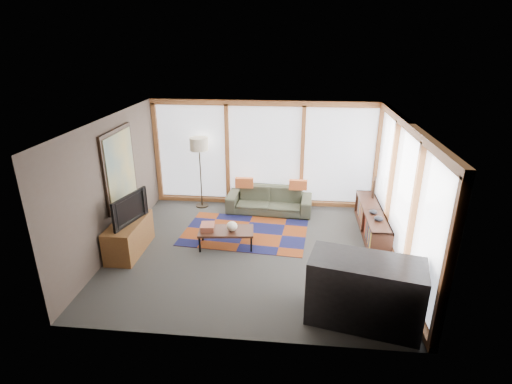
# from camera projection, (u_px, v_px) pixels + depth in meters

# --- Properties ---
(ground) EXTENTS (5.50, 5.50, 0.00)m
(ground) POSITION_uv_depth(u_px,v_px,m) (254.00, 251.00, 7.93)
(ground) COLOR #2C2C29
(ground) RESTS_ON ground
(room_envelope) EXTENTS (5.52, 5.02, 2.62)m
(room_envelope) POSITION_uv_depth(u_px,v_px,m) (282.00, 169.00, 7.85)
(room_envelope) COLOR #493C33
(room_envelope) RESTS_ON ground
(rug) EXTENTS (2.76, 1.91, 0.01)m
(rug) POSITION_uv_depth(u_px,v_px,m) (245.00, 232.00, 8.66)
(rug) COLOR maroon
(rug) RESTS_ON ground
(sofa) EXTENTS (2.06, 0.90, 0.59)m
(sofa) POSITION_uv_depth(u_px,v_px,m) (269.00, 200.00, 9.62)
(sofa) COLOR #3A402E
(sofa) RESTS_ON ground
(pillow_left) EXTENTS (0.44, 0.15, 0.24)m
(pillow_left) POSITION_uv_depth(u_px,v_px,m) (244.00, 183.00, 9.55)
(pillow_left) COLOR #C35B2B
(pillow_left) RESTS_ON sofa
(pillow_right) EXTENTS (0.43, 0.13, 0.23)m
(pillow_right) POSITION_uv_depth(u_px,v_px,m) (298.00, 185.00, 9.42)
(pillow_right) COLOR #C35B2B
(pillow_right) RESTS_ON sofa
(floor_lamp) EXTENTS (0.44, 0.44, 1.76)m
(floor_lamp) POSITION_uv_depth(u_px,v_px,m) (200.00, 173.00, 9.70)
(floor_lamp) COLOR #2E2418
(floor_lamp) RESTS_ON ground
(coffee_table) EXTENTS (1.14, 0.66, 0.36)m
(coffee_table) POSITION_uv_depth(u_px,v_px,m) (226.00, 238.00, 8.04)
(coffee_table) COLOR black
(coffee_table) RESTS_ON ground
(book_stack) EXTENTS (0.30, 0.36, 0.11)m
(book_stack) POSITION_uv_depth(u_px,v_px,m) (208.00, 227.00, 7.99)
(book_stack) COLOR brown
(book_stack) RESTS_ON coffee_table
(vase) EXTENTS (0.24, 0.24, 0.19)m
(vase) POSITION_uv_depth(u_px,v_px,m) (232.00, 226.00, 7.92)
(vase) COLOR #F0E5CF
(vase) RESTS_ON coffee_table
(bookshelf) EXTENTS (0.41, 2.24, 0.56)m
(bookshelf) POSITION_uv_depth(u_px,v_px,m) (372.00, 221.00, 8.54)
(bookshelf) COLOR black
(bookshelf) RESTS_ON ground
(bowl_a) EXTENTS (0.19, 0.19, 0.09)m
(bowl_a) POSITION_uv_depth(u_px,v_px,m) (379.00, 219.00, 7.91)
(bowl_a) COLOR black
(bowl_a) RESTS_ON bookshelf
(bowl_b) EXTENTS (0.19, 0.19, 0.08)m
(bowl_b) POSITION_uv_depth(u_px,v_px,m) (373.00, 212.00, 8.22)
(bowl_b) COLOR black
(bowl_b) RESTS_ON bookshelf
(shelf_picture) EXTENTS (0.12, 0.32, 0.42)m
(shelf_picture) POSITION_uv_depth(u_px,v_px,m) (374.00, 187.00, 9.08)
(shelf_picture) COLOR black
(shelf_picture) RESTS_ON bookshelf
(tv_console) EXTENTS (0.54, 1.28, 0.64)m
(tv_console) POSITION_uv_depth(u_px,v_px,m) (129.00, 237.00, 7.81)
(tv_console) COLOR brown
(tv_console) RESTS_ON ground
(television) EXTENTS (0.38, 1.00, 0.58)m
(television) POSITION_uv_depth(u_px,v_px,m) (126.00, 208.00, 7.59)
(television) COLOR black
(television) RESTS_ON tv_console
(bar_counter) EXTENTS (1.74, 1.09, 1.02)m
(bar_counter) POSITION_uv_depth(u_px,v_px,m) (365.00, 291.00, 5.81)
(bar_counter) COLOR black
(bar_counter) RESTS_ON ground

